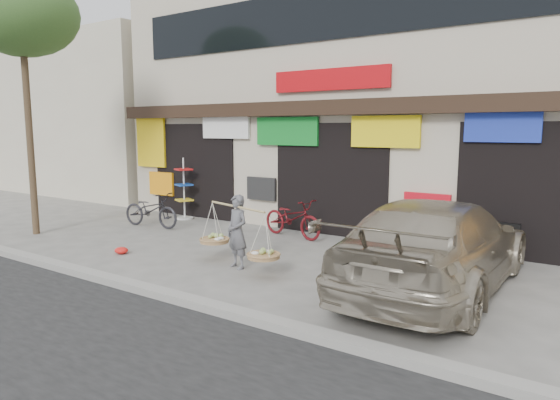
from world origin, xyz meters
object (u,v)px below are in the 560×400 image
Objects in this scene: street_vendor at (237,235)px; bike_0 at (151,210)px; display_rack at (184,194)px; street_tree at (21,15)px; suv at (437,245)px; bike_2 at (292,218)px.

street_vendor is 4.69m from bike_0.
display_rack is (-4.49, 3.11, 0.09)m from street_vendor.
street_tree reaches higher than suv.
display_rack reaches higher than suv.
bike_2 is (3.72, 1.07, 0.00)m from bike_0.
display_rack is (-7.91, 2.29, -0.03)m from suv.
bike_0 is 3.88m from bike_2.
suv is (7.76, -0.93, 0.28)m from bike_0.
suv is at bearing 7.52° from street_tree.
street_tree is 3.54× the size of bike_0.
suv is at bearing -16.17° from display_rack.
suv is at bearing 29.29° from street_vendor.
street_vendor is at bearing 13.45° from suv.
display_rack is at bearing 161.06° from street_vendor.
display_rack is at bearing 66.48° from street_tree.
street_tree is 1.22× the size of suv.
bike_2 is 4.52m from suv.
suv reaches higher than street_vendor.
display_rack reaches higher than bike_0.
street_vendor is 1.18× the size of bike_2.
street_tree is at bearing -160.16° from street_vendor.
bike_0 is 0.99× the size of display_rack.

